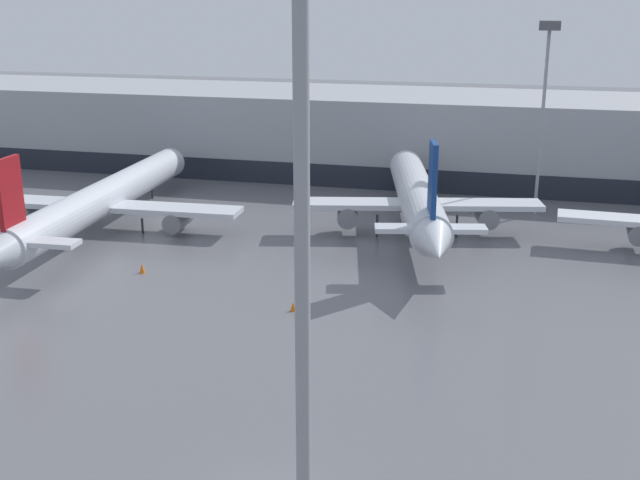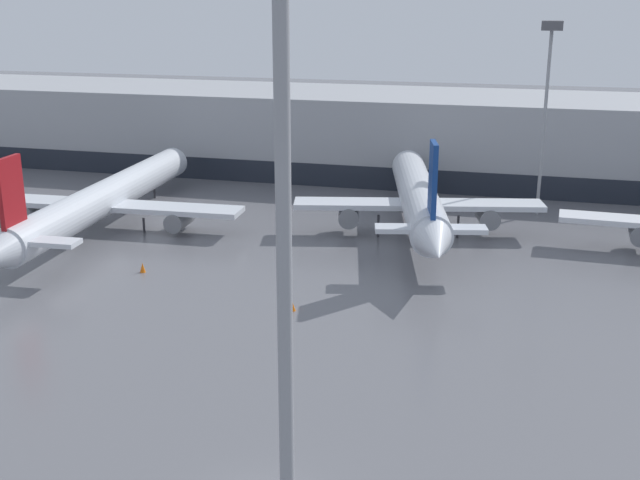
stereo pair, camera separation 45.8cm
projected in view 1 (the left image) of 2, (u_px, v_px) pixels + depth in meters
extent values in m
cube|color=#9EA0A5|center=(440.00, 136.00, 87.93)|extent=(160.00, 16.00, 9.00)
cube|color=#1E232D|center=(430.00, 181.00, 81.45)|extent=(156.80, 0.10, 2.40)
cylinder|color=slate|center=(638.00, 232.00, 62.94)|extent=(1.71, 2.97, 1.60)
cylinder|color=silver|center=(417.00, 195.00, 67.22)|extent=(8.34, 24.12, 3.10)
cone|color=silver|center=(405.00, 162.00, 80.32)|extent=(3.63, 3.98, 2.95)
cone|color=silver|center=(436.00, 247.00, 53.52)|extent=(3.75, 5.15, 2.79)
cube|color=silver|center=(417.00, 204.00, 66.82)|extent=(20.82, 7.38, 0.44)
cube|color=silver|center=(431.00, 229.00, 56.57)|extent=(8.02, 3.31, 0.35)
cube|color=navy|center=(433.00, 182.00, 55.56)|extent=(0.92, 2.60, 5.56)
cylinder|color=slate|center=(347.00, 215.00, 67.25)|extent=(2.36, 3.46, 1.71)
cylinder|color=slate|center=(486.00, 216.00, 66.95)|extent=(2.36, 3.46, 1.71)
cylinder|color=#2D2D33|center=(408.00, 199.00, 75.37)|extent=(0.20, 0.20, 1.90)
cylinder|color=#2D2D33|center=(377.00, 226.00, 66.84)|extent=(0.20, 0.20, 1.90)
cylinder|color=#2D2D33|center=(457.00, 226.00, 66.67)|extent=(0.20, 0.20, 1.90)
cylinder|color=silver|center=(106.00, 197.00, 69.49)|extent=(4.51, 30.72, 2.94)
cone|color=silver|center=(177.00, 159.00, 85.34)|extent=(2.96, 3.37, 2.79)
cube|color=silver|center=(102.00, 206.00, 68.94)|extent=(24.61, 4.26, 0.44)
cube|color=silver|center=(16.00, 241.00, 56.21)|extent=(9.38, 2.16, 0.35)
cube|color=maroon|center=(10.00, 196.00, 55.25)|extent=(0.50, 2.72, 5.33)
cylinder|color=slate|center=(31.00, 211.00, 70.50)|extent=(1.79, 3.38, 1.62)
cylinder|color=slate|center=(178.00, 220.00, 67.91)|extent=(1.79, 3.38, 1.62)
cylinder|color=#2D2D33|center=(152.00, 192.00, 79.38)|extent=(0.20, 0.20, 1.29)
cylinder|color=#2D2D33|center=(58.00, 221.00, 69.37)|extent=(0.20, 0.20, 1.29)
cylinder|color=#2D2D33|center=(142.00, 226.00, 67.89)|extent=(0.20, 0.20, 1.29)
cone|color=orange|center=(142.00, 268.00, 58.35)|extent=(0.42, 0.42, 0.71)
cone|color=orange|center=(293.00, 306.00, 51.37)|extent=(0.41, 0.41, 0.60)
cylinder|color=gray|center=(542.00, 125.00, 71.65)|extent=(0.30, 0.30, 16.45)
cube|color=#4C4C51|center=(550.00, 25.00, 69.11)|extent=(1.80, 1.80, 0.80)
cylinder|color=gray|center=(304.00, 457.00, 16.16)|extent=(0.30, 0.30, 21.12)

